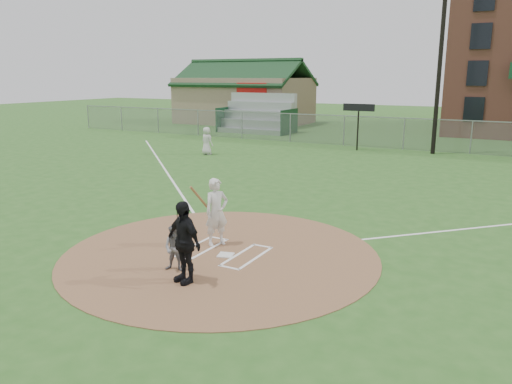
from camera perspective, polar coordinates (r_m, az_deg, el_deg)
The scene contains 14 objects.
ground at distance 13.47m, azimuth -4.07°, elevation -7.11°, with size 140.00×140.00×0.00m, color #29581E.
dirt_circle at distance 13.47m, azimuth -4.07°, elevation -7.07°, with size 8.40×8.40×0.02m, color #8A6041.
home_plate at distance 13.32m, azimuth -3.49°, elevation -7.20°, with size 0.40×0.40×0.03m, color silver.
foul_line_third at distance 25.65m, azimuth -10.34°, elevation 2.52°, with size 0.10×24.00×0.01m, color white.
catcher at distance 12.30m, azimuth -9.24°, elevation -6.35°, with size 0.55×0.43×1.14m, color gray.
umpire at distance 11.50m, azimuth -8.26°, elevation -5.67°, with size 1.13×0.47×1.92m, color black.
ondeck_player at distance 30.20m, azimuth -5.64°, elevation 5.84°, with size 0.81×0.53×1.65m, color silver.
batters_boxes at distance 13.58m, azimuth -3.73°, elevation -6.82°, with size 2.08×1.88×0.01m.
batter_at_plate at distance 13.88m, azimuth -4.54°, elevation -2.28°, with size 0.79×1.11×1.90m.
outfield_fence at distance 33.54m, azimuth 16.55°, elevation 6.42°, with size 56.08×0.08×2.03m.
bleachers at distance 41.95m, azimuth 0.07°, elevation 9.01°, with size 6.08×3.20×3.20m.
clubhouse at distance 50.25m, azimuth -1.30°, elevation 10.61°, with size 12.20×8.71×6.23m.
light_pole at distance 32.06m, azimuth 20.46°, elevation 15.89°, with size 1.20×0.30×12.22m.
scoreboard_sign at distance 32.30m, azimuth 11.64°, elevation 8.89°, with size 2.00×0.10×2.93m.
Camera 1 is at (6.82, -10.64, 4.68)m, focal length 35.00 mm.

